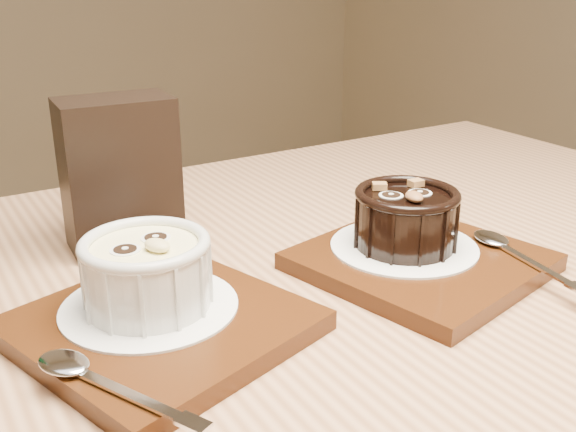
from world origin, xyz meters
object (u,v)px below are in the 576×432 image
at_px(ramekin_white, 147,269).
at_px(condiment_stand, 120,174).
at_px(tray_left, 161,325).
at_px(ramekin_dark, 406,216).
at_px(table, 281,415).
at_px(tray_right, 420,262).

height_order(ramekin_white, condiment_stand, condiment_stand).
height_order(tray_left, ramekin_white, ramekin_white).
distance_m(ramekin_white, condiment_stand, 0.16).
relative_size(tray_left, ramekin_dark, 1.97).
distance_m(table, ramekin_dark, 0.20).
bearing_deg(condiment_stand, tray_right, -48.87).
relative_size(ramekin_dark, condiment_stand, 0.65).
xyz_separation_m(tray_left, tray_right, (0.23, -0.04, 0.00)).
height_order(ramekin_dark, condiment_stand, condiment_stand).
xyz_separation_m(tray_right, condiment_stand, (-0.18, 0.21, 0.06)).
distance_m(tray_right, condiment_stand, 0.28).
bearing_deg(ramekin_white, table, -44.31).
bearing_deg(tray_right, table, 177.30).
bearing_deg(ramekin_dark, ramekin_white, -166.30).
xyz_separation_m(tray_left, condiment_stand, (0.05, 0.17, 0.06)).
bearing_deg(table, tray_left, 159.26).
relative_size(table, tray_right, 7.08).
relative_size(tray_left, ramekin_white, 1.92).
xyz_separation_m(table, tray_left, (-0.08, 0.03, 0.10)).
distance_m(table, condiment_stand, 0.26).
bearing_deg(ramekin_white, tray_left, -103.08).
xyz_separation_m(tray_left, ramekin_white, (-0.00, 0.02, 0.04)).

